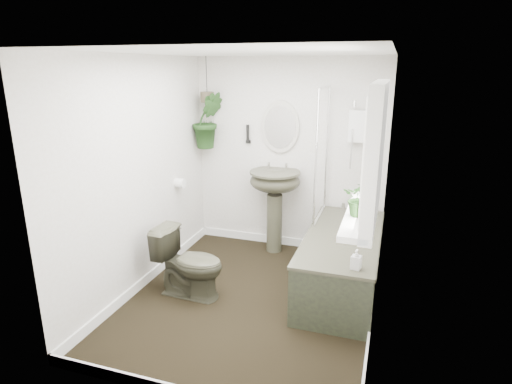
% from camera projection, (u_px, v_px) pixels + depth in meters
% --- Properties ---
extents(floor, '(2.30, 2.80, 0.02)m').
position_uv_depth(floor, '(251.00, 300.00, 4.19)').
color(floor, black).
rests_on(floor, ground).
extents(ceiling, '(2.30, 2.80, 0.02)m').
position_uv_depth(ceiling, '(250.00, 51.00, 3.53)').
color(ceiling, white).
rests_on(ceiling, ground).
extents(wall_back, '(2.30, 0.02, 2.30)m').
position_uv_depth(wall_back, '(289.00, 156.00, 5.14)').
color(wall_back, silver).
rests_on(wall_back, ground).
extents(wall_front, '(2.30, 0.02, 2.30)m').
position_uv_depth(wall_front, '(176.00, 246.00, 2.58)').
color(wall_front, silver).
rests_on(wall_front, ground).
extents(wall_left, '(0.02, 2.80, 2.30)m').
position_uv_depth(wall_left, '(139.00, 176.00, 4.21)').
color(wall_left, silver).
rests_on(wall_left, ground).
extents(wall_right, '(0.02, 2.80, 2.30)m').
position_uv_depth(wall_right, '(384.00, 198.00, 3.51)').
color(wall_right, silver).
rests_on(wall_right, ground).
extents(skirting, '(2.30, 2.80, 0.10)m').
position_uv_depth(skirting, '(251.00, 294.00, 4.17)').
color(skirting, white).
rests_on(skirting, floor).
extents(bathtub, '(0.72, 1.72, 0.58)m').
position_uv_depth(bathtub, '(342.00, 262.00, 4.32)').
color(bathtub, '#3B3A2B').
rests_on(bathtub, floor).
extents(bath_screen, '(0.04, 0.72, 1.40)m').
position_uv_depth(bath_screen, '(322.00, 154.00, 4.58)').
color(bath_screen, silver).
rests_on(bath_screen, bathtub).
extents(shower_box, '(0.20, 0.10, 0.35)m').
position_uv_depth(shower_box, '(358.00, 126.00, 4.73)').
color(shower_box, white).
rests_on(shower_box, wall_back).
extents(oval_mirror, '(0.46, 0.03, 0.62)m').
position_uv_depth(oval_mirror, '(280.00, 127.00, 5.04)').
color(oval_mirror, '#B7B2A5').
rests_on(oval_mirror, wall_back).
extents(wall_sconce, '(0.04, 0.04, 0.22)m').
position_uv_depth(wall_sconce, '(248.00, 134.00, 5.18)').
color(wall_sconce, black).
rests_on(wall_sconce, wall_back).
extents(toilet_roll_holder, '(0.11, 0.11, 0.11)m').
position_uv_depth(toilet_roll_holder, '(180.00, 183.00, 4.90)').
color(toilet_roll_holder, white).
rests_on(toilet_roll_holder, wall_left).
extents(window_recess, '(0.08, 1.00, 0.90)m').
position_uv_depth(window_recess, '(375.00, 153.00, 2.75)').
color(window_recess, white).
rests_on(window_recess, wall_right).
extents(window_sill, '(0.18, 1.00, 0.04)m').
position_uv_depth(window_sill, '(360.00, 214.00, 2.90)').
color(window_sill, white).
rests_on(window_sill, wall_right).
extents(window_blinds, '(0.01, 0.86, 0.76)m').
position_uv_depth(window_blinds, '(368.00, 153.00, 2.77)').
color(window_blinds, white).
rests_on(window_blinds, wall_right).
extents(toilet, '(0.69, 0.41, 0.69)m').
position_uv_depth(toilet, '(190.00, 263.00, 4.17)').
color(toilet, '#3B3A2B').
rests_on(toilet, floor).
extents(pedestal_sink, '(0.66, 0.58, 1.01)m').
position_uv_depth(pedestal_sink, '(274.00, 211.00, 5.14)').
color(pedestal_sink, '#3B3A2B').
rests_on(pedestal_sink, floor).
extents(sill_plant, '(0.23, 0.20, 0.24)m').
position_uv_depth(sill_plant, '(360.00, 198.00, 2.76)').
color(sill_plant, black).
rests_on(sill_plant, window_sill).
extents(hanging_plant, '(0.47, 0.45, 0.67)m').
position_uv_depth(hanging_plant, '(208.00, 120.00, 5.16)').
color(hanging_plant, black).
rests_on(hanging_plant, ceiling).
extents(soap_bottle, '(0.09, 0.09, 0.17)m').
position_uv_depth(soap_bottle, '(356.00, 259.00, 3.51)').
color(soap_bottle, '#322B2B').
rests_on(soap_bottle, bathtub).
extents(hanging_pot, '(0.16, 0.16, 0.12)m').
position_uv_depth(hanging_pot, '(207.00, 97.00, 5.09)').
color(hanging_pot, '#48402F').
rests_on(hanging_pot, ceiling).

